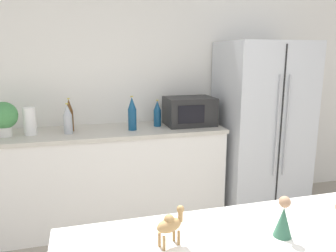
{
  "coord_description": "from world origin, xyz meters",
  "views": [
    {
      "loc": [
        -0.63,
        -0.66,
        1.63
      ],
      "look_at": [
        -0.07,
        1.38,
        1.17
      ],
      "focal_mm": 35.0,
      "sensor_mm": 36.0,
      "label": 1
    }
  ],
  "objects_px": {
    "back_bottle_1": "(157,114)",
    "wise_man_figurine_blue": "(283,219)",
    "back_bottle_3": "(68,119)",
    "potted_plant": "(4,117)",
    "refrigerator": "(261,128)",
    "back_bottle_2": "(132,114)",
    "microwave": "(189,111)",
    "back_bottle_0": "(69,116)",
    "camel_figurine": "(170,224)",
    "paper_towel_roll": "(30,121)"
  },
  "relations": [
    {
      "from": "back_bottle_2",
      "to": "refrigerator",
      "type": "bearing_deg",
      "value": 0.03
    },
    {
      "from": "refrigerator",
      "to": "microwave",
      "type": "xyz_separation_m",
      "value": [
        -0.76,
        0.09,
        0.2
      ]
    },
    {
      "from": "paper_towel_roll",
      "to": "camel_figurine",
      "type": "distance_m",
      "value": 2.1
    },
    {
      "from": "back_bottle_2",
      "to": "back_bottle_3",
      "type": "xyz_separation_m",
      "value": [
        -0.58,
        0.01,
        -0.02
      ]
    },
    {
      "from": "back_bottle_2",
      "to": "back_bottle_3",
      "type": "relative_size",
      "value": 1.17
    },
    {
      "from": "potted_plant",
      "to": "back_bottle_3",
      "type": "distance_m",
      "value": 0.53
    },
    {
      "from": "microwave",
      "to": "back_bottle_1",
      "type": "distance_m",
      "value": 0.33
    },
    {
      "from": "potted_plant",
      "to": "back_bottle_2",
      "type": "bearing_deg",
      "value": -2.27
    },
    {
      "from": "refrigerator",
      "to": "paper_towel_roll",
      "type": "height_order",
      "value": "refrigerator"
    },
    {
      "from": "refrigerator",
      "to": "camel_figurine",
      "type": "bearing_deg",
      "value": -128.55
    },
    {
      "from": "back_bottle_3",
      "to": "back_bottle_0",
      "type": "bearing_deg",
      "value": 81.82
    },
    {
      "from": "back_bottle_0",
      "to": "back_bottle_1",
      "type": "xyz_separation_m",
      "value": [
        0.83,
        -0.0,
        -0.02
      ]
    },
    {
      "from": "back_bottle_3",
      "to": "microwave",
      "type": "bearing_deg",
      "value": 3.73
    },
    {
      "from": "paper_towel_roll",
      "to": "camel_figurine",
      "type": "relative_size",
      "value": 1.63
    },
    {
      "from": "microwave",
      "to": "wise_man_figurine_blue",
      "type": "height_order",
      "value": "microwave"
    },
    {
      "from": "refrigerator",
      "to": "potted_plant",
      "type": "relative_size",
      "value": 5.84
    },
    {
      "from": "paper_towel_roll",
      "to": "camel_figurine",
      "type": "bearing_deg",
      "value": -69.48
    },
    {
      "from": "back_bottle_3",
      "to": "wise_man_figurine_blue",
      "type": "relative_size",
      "value": 1.61
    },
    {
      "from": "back_bottle_3",
      "to": "camel_figurine",
      "type": "height_order",
      "value": "back_bottle_3"
    },
    {
      "from": "microwave",
      "to": "back_bottle_3",
      "type": "bearing_deg",
      "value": -176.27
    },
    {
      "from": "back_bottle_2",
      "to": "camel_figurine",
      "type": "bearing_deg",
      "value": -94.91
    },
    {
      "from": "back_bottle_1",
      "to": "back_bottle_3",
      "type": "height_order",
      "value": "back_bottle_3"
    },
    {
      "from": "microwave",
      "to": "back_bottle_3",
      "type": "xyz_separation_m",
      "value": [
        -1.18,
        -0.08,
        -0.01
      ]
    },
    {
      "from": "back_bottle_0",
      "to": "camel_figurine",
      "type": "bearing_deg",
      "value": -78.78
    },
    {
      "from": "back_bottle_1",
      "to": "camel_figurine",
      "type": "height_order",
      "value": "back_bottle_1"
    },
    {
      "from": "paper_towel_roll",
      "to": "back_bottle_1",
      "type": "distance_m",
      "value": 1.17
    },
    {
      "from": "camel_figurine",
      "to": "wise_man_figurine_blue",
      "type": "distance_m",
      "value": 0.45
    },
    {
      "from": "camel_figurine",
      "to": "back_bottle_3",
      "type": "bearing_deg",
      "value": 102.13
    },
    {
      "from": "potted_plant",
      "to": "microwave",
      "type": "xyz_separation_m",
      "value": [
        1.7,
        0.05,
        -0.03
      ]
    },
    {
      "from": "back_bottle_1",
      "to": "wise_man_figurine_blue",
      "type": "height_order",
      "value": "back_bottle_1"
    },
    {
      "from": "camel_figurine",
      "to": "microwave",
      "type": "bearing_deg",
      "value": 69.21
    },
    {
      "from": "potted_plant",
      "to": "microwave",
      "type": "bearing_deg",
      "value": 1.59
    },
    {
      "from": "refrigerator",
      "to": "back_bottle_2",
      "type": "relative_size",
      "value": 5.48
    },
    {
      "from": "microwave",
      "to": "back_bottle_1",
      "type": "bearing_deg",
      "value": 177.72
    },
    {
      "from": "microwave",
      "to": "back_bottle_0",
      "type": "bearing_deg",
      "value": 179.18
    },
    {
      "from": "back_bottle_1",
      "to": "camel_figurine",
      "type": "bearing_deg",
      "value": -102.05
    },
    {
      "from": "back_bottle_1",
      "to": "potted_plant",
      "type": "bearing_deg",
      "value": -177.47
    },
    {
      "from": "paper_towel_roll",
      "to": "refrigerator",
      "type": "bearing_deg",
      "value": -1.29
    },
    {
      "from": "refrigerator",
      "to": "back_bottle_3",
      "type": "xyz_separation_m",
      "value": [
        -1.94,
        0.01,
        0.19
      ]
    },
    {
      "from": "back_bottle_1",
      "to": "back_bottle_3",
      "type": "relative_size",
      "value": 0.96
    },
    {
      "from": "back_bottle_3",
      "to": "potted_plant",
      "type": "bearing_deg",
      "value": 176.82
    },
    {
      "from": "back_bottle_0",
      "to": "back_bottle_3",
      "type": "distance_m",
      "value": 0.1
    },
    {
      "from": "potted_plant",
      "to": "microwave",
      "type": "relative_size",
      "value": 0.63
    },
    {
      "from": "back_bottle_0",
      "to": "microwave",
      "type": "bearing_deg",
      "value": -0.82
    },
    {
      "from": "back_bottle_3",
      "to": "camel_figurine",
      "type": "relative_size",
      "value": 1.83
    },
    {
      "from": "camel_figurine",
      "to": "wise_man_figurine_blue",
      "type": "bearing_deg",
      "value": -7.29
    },
    {
      "from": "back_bottle_0",
      "to": "wise_man_figurine_blue",
      "type": "distance_m",
      "value": 2.25
    },
    {
      "from": "back_bottle_1",
      "to": "back_bottle_3",
      "type": "xyz_separation_m",
      "value": [
        -0.85,
        -0.09,
        0.01
      ]
    },
    {
      "from": "potted_plant",
      "to": "back_bottle_0",
      "type": "relative_size",
      "value": 0.98
    },
    {
      "from": "back_bottle_1",
      "to": "back_bottle_2",
      "type": "height_order",
      "value": "back_bottle_2"
    }
  ]
}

